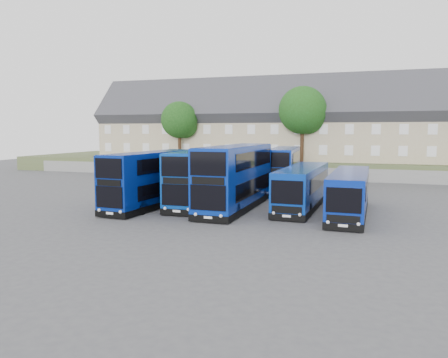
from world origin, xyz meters
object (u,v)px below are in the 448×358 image
coach_east_a (303,188)px  tree_mid (304,112)px  tree_west (181,121)px  dd_front_mid (201,178)px  dd_front_left (151,180)px

coach_east_a → tree_mid: size_ratio=1.25×
tree_west → dd_front_mid: bearing=-62.4°
coach_east_a → tree_west: (-18.87, 20.19, 5.53)m
dd_front_mid → tree_mid: (4.96, 21.63, 5.98)m
dd_front_left → tree_mid: bearing=75.2°
dd_front_left → coach_east_a: (11.10, 3.12, -0.53)m
tree_west → tree_mid: 16.04m
dd_front_mid → tree_mid: bearing=74.6°
dd_front_mid → tree_west: (-11.04, 21.13, 4.96)m
tree_mid → tree_west: bearing=-178.2°
dd_front_left → tree_west: tree_west is taller
dd_front_mid → coach_east_a: bearing=4.4°
coach_east_a → tree_mid: tree_mid is taller
coach_east_a → dd_front_left: bearing=-162.2°
dd_front_left → tree_west: 25.07m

